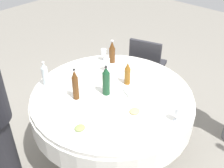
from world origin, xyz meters
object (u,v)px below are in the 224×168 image
Objects in this scene: bottle_brown_front at (75,85)px; bottle_amber_outer at (127,73)px; plate_north at (80,129)px; plate_far at (135,112)px; plate_right at (54,95)px; dining_table at (112,105)px; chair_east at (146,63)px; bottle_dark_green_left at (106,81)px; plate_inner at (89,69)px; wine_glass_outer at (107,62)px; wine_glass_near at (104,52)px; bottle_brown_mid at (112,52)px; bottle_clear_rear at (45,74)px; wine_glass_left at (178,111)px.

bottle_brown_front is 0.54m from bottle_amber_outer.
bottle_brown_front is 0.45m from plate_north.
plate_far reaches higher than plate_right.
dining_table is at bearing 15.16° from plate_north.
bottle_dark_green_left is at bearing -92.52° from chair_east.
bottle_brown_front is 1.28× the size of plate_inner.
wine_glass_near is at bearing 51.39° from wine_glass_outer.
bottle_brown_front is 1.35m from chair_east.
bottle_brown_mid reaches higher than plate_right.
bottle_dark_green_left is at bearing 172.57° from bottle_amber_outer.
plate_north is (-0.81, -0.46, -0.10)m from wine_glass_outer.
plate_north is at bearing -90.73° from chair_east.
plate_north is at bearing -137.89° from plate_inner.
plate_right is (-0.40, 0.38, 0.15)m from dining_table.
bottle_dark_green_left is (0.30, -0.54, 0.02)m from bottle_clear_rear.
dining_table is 11.30× the size of wine_glass_near.
plate_inner is 1.00× the size of plate_right.
bottle_clear_rear is at bearing 174.05° from wine_glass_near.
bottle_amber_outer is at bearing -85.59° from chair_east.
wine_glass_left is 1.00m from wine_glass_outer.
bottle_brown_front is at bearing 112.49° from wine_glass_left.
plate_north is 0.55m from plate_right.
wine_glass_near is 0.99m from plate_far.
wine_glass_outer is (0.54, 0.12, -0.04)m from bottle_brown_front.
bottle_brown_mid is at bearing -16.05° from plate_inner.
bottle_brown_mid is at bearing 54.49° from plate_far.
bottle_brown_front is 2.27× the size of wine_glass_near.
wine_glass_outer reaches higher than plate_north.
dining_table is 4.97× the size of bottle_brown_front.
bottle_amber_outer is 1.75× the size of wine_glass_left.
wine_glass_near is at bearing -5.95° from bottle_clear_rear.
dining_table is 0.29m from bottle_dark_green_left.
bottle_dark_green_left is 0.55m from plate_north.
dining_table is 10.21× the size of wine_glass_outer.
wine_glass_outer is at bearing -5.59° from plate_right.
wine_glass_near is (0.69, 0.31, -0.05)m from bottle_brown_front.
plate_right is at bearing 74.19° from plate_north.
plate_right is at bearing 136.21° from bottle_dark_green_left.
bottle_brown_front is at bearing 159.29° from bottle_amber_outer.
bottle_clear_rear is 1.89× the size of wine_glass_near.
bottle_brown_front is (-0.28, 0.19, 0.29)m from dining_table.
bottle_clear_rear is 0.39m from bottle_brown_front.
bottle_brown_mid is 0.20m from wine_glass_outer.
bottle_amber_outer is 1.02× the size of plate_inner.
bottle_brown_front is 1.29× the size of plate_right.
plate_far is (-0.53, -0.75, -0.11)m from bottle_brown_mid.
bottle_dark_green_left is 0.51m from plate_right.
chair_east is (1.29, 0.12, -0.37)m from bottle_brown_front.
plate_north is at bearing -106.14° from bottle_clear_rear.
bottle_brown_mid is at bearing 16.14° from bottle_brown_front.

